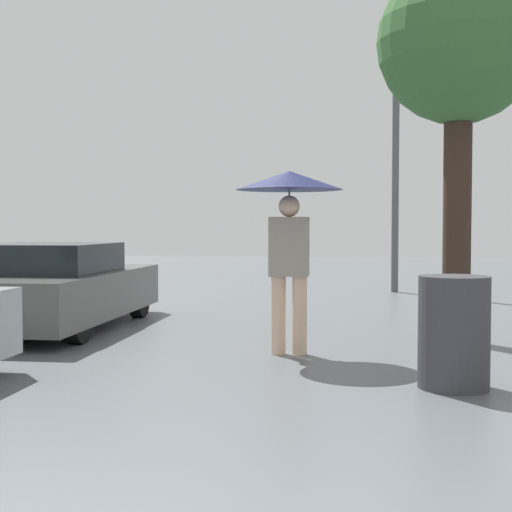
{
  "coord_description": "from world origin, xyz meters",
  "views": [
    {
      "loc": [
        0.59,
        -1.69,
        1.36
      ],
      "look_at": [
        -0.4,
        5.81,
        1.04
      ],
      "focal_mm": 50.0,
      "sensor_mm": 36.0,
      "label": 1
    }
  ],
  "objects_px": {
    "tree": "(459,50)",
    "street_lamp": "(396,158)",
    "pedestrian": "(289,208)",
    "parked_car_farthest": "(51,288)",
    "trash_bin": "(454,332)"
  },
  "relations": [
    {
      "from": "pedestrian",
      "to": "tree",
      "type": "xyz_separation_m",
      "value": [
        1.89,
        1.13,
        1.86
      ]
    },
    {
      "from": "tree",
      "to": "pedestrian",
      "type": "bearing_deg",
      "value": -149.06
    },
    {
      "from": "tree",
      "to": "street_lamp",
      "type": "distance_m",
      "value": 6.36
    },
    {
      "from": "tree",
      "to": "trash_bin",
      "type": "height_order",
      "value": "tree"
    },
    {
      "from": "parked_car_farthest",
      "to": "street_lamp",
      "type": "bearing_deg",
      "value": 50.46
    },
    {
      "from": "pedestrian",
      "to": "tree",
      "type": "height_order",
      "value": "tree"
    },
    {
      "from": "pedestrian",
      "to": "tree",
      "type": "relative_size",
      "value": 0.44
    },
    {
      "from": "parked_car_farthest",
      "to": "trash_bin",
      "type": "distance_m",
      "value": 5.65
    },
    {
      "from": "trash_bin",
      "to": "pedestrian",
      "type": "bearing_deg",
      "value": 137.29
    },
    {
      "from": "tree",
      "to": "trash_bin",
      "type": "relative_size",
      "value": 4.72
    },
    {
      "from": "pedestrian",
      "to": "trash_bin",
      "type": "xyz_separation_m",
      "value": [
        1.51,
        -1.39,
        -1.08
      ]
    },
    {
      "from": "pedestrian",
      "to": "street_lamp",
      "type": "relative_size",
      "value": 0.39
    },
    {
      "from": "parked_car_farthest",
      "to": "street_lamp",
      "type": "height_order",
      "value": "street_lamp"
    },
    {
      "from": "pedestrian",
      "to": "tree",
      "type": "distance_m",
      "value": 2.88
    },
    {
      "from": "tree",
      "to": "street_lamp",
      "type": "relative_size",
      "value": 0.9
    }
  ]
}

